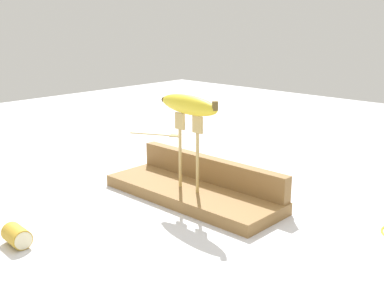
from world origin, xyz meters
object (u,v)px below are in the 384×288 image
at_px(fork_stand_center, 189,145).
at_px(banana_chunk_near, 17,236).
at_px(banana_raised_center, 189,105).
at_px(fork_fallen_near, 162,134).

bearing_deg(fork_stand_center, banana_chunk_near, -101.13).
relative_size(banana_raised_center, banana_chunk_near, 3.17).
bearing_deg(fork_stand_center, fork_fallen_near, 142.27).
bearing_deg(banana_chunk_near, banana_raised_center, 78.88).
height_order(banana_raised_center, fork_fallen_near, banana_raised_center).
height_order(fork_stand_center, banana_chunk_near, fork_stand_center).
xyz_separation_m(banana_raised_center, banana_chunk_near, (-0.07, -0.36, -0.19)).
distance_m(fork_fallen_near, banana_chunk_near, 0.84).
relative_size(fork_fallen_near, banana_chunk_near, 2.97).
xyz_separation_m(fork_stand_center, fork_fallen_near, (-0.48, 0.37, -0.12)).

